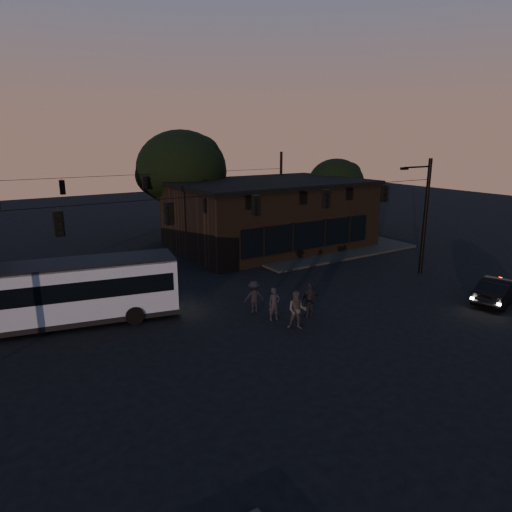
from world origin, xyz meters
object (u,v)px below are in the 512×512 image
building (270,214)px  pedestrian_c (310,300)px  car (499,290)px  bus (60,291)px  pedestrian_d (254,297)px  pedestrian_a (274,304)px  pedestrian_b (297,310)px

building → pedestrian_c: building is taller
car → pedestrian_c: pedestrian_c is taller
bus → car: bearing=-13.3°
building → pedestrian_d: (-9.07, -11.90, -1.87)m
pedestrian_d → car: bearing=168.9°
pedestrian_a → pedestrian_d: pedestrian_d is taller
pedestrian_c → pedestrian_a: bearing=-17.7°
bus → pedestrian_d: bearing=-11.0°
pedestrian_b → pedestrian_c: size_ratio=1.05×
building → pedestrian_c: 15.74m
car → pedestrian_b: (-11.46, 3.14, 0.22)m
pedestrian_a → pedestrian_c: pedestrian_c is taller
bus → pedestrian_d: size_ratio=6.66×
pedestrian_c → bus: bearing=-26.3°
pedestrian_d → building: bearing=-111.8°
car → pedestrian_a: bearing=55.2°
car → pedestrian_d: pedestrian_d is taller
pedestrian_d → pedestrian_a: bearing=116.2°
building → car: 18.27m
bus → pedestrian_b: (9.16, -6.49, -0.78)m
pedestrian_b → pedestrian_d: (-0.55, 2.88, -0.09)m
pedestrian_d → pedestrian_b: bearing=116.3°
pedestrian_b → pedestrian_d: pedestrian_b is taller
building → car: (2.93, -17.92, -2.00)m
pedestrian_b → pedestrian_c: bearing=69.9°
pedestrian_a → pedestrian_b: 1.48m
car → pedestrian_b: size_ratio=2.32×
building → pedestrian_c: (-7.07, -13.95, -1.82)m
bus → pedestrian_b: bus is taller
bus → pedestrian_c: 12.05m
building → pedestrian_b: bearing=-120.0°
bus → pedestrian_a: 10.25m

